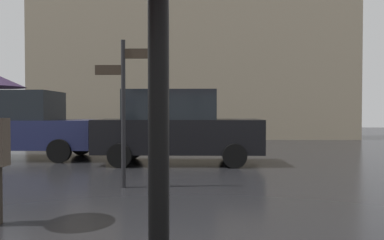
% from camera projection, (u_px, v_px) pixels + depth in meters
% --- Properties ---
extents(parked_car_left, '(4.60, 2.03, 2.02)m').
position_uv_depth(parked_car_left, '(19.00, 125.00, 10.90)').
color(parked_car_left, '#1E234C').
rests_on(parked_car_left, ground).
extents(parked_car_right, '(4.43, 1.89, 1.98)m').
position_uv_depth(parked_car_right, '(176.00, 127.00, 9.91)').
color(parked_car_right, black).
rests_on(parked_car_right, ground).
extents(street_signpost, '(1.08, 0.08, 2.73)m').
position_uv_depth(street_signpost, '(124.00, 98.00, 6.70)').
color(street_signpost, black).
rests_on(street_signpost, ground).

